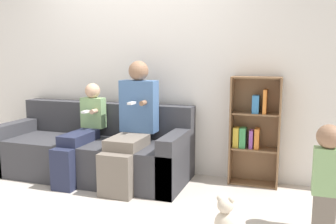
% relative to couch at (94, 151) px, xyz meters
% --- Properties ---
extents(ground_plane, '(14.00, 14.00, 0.00)m').
position_rel_couch_xyz_m(ground_plane, '(0.35, -0.52, -0.29)').
color(ground_plane, '#BCB2A8').
extents(back_wall, '(10.00, 0.06, 2.55)m').
position_rel_couch_xyz_m(back_wall, '(0.35, 0.45, 0.99)').
color(back_wall, silver).
rests_on(back_wall, ground_plane).
extents(couch, '(2.20, 0.84, 0.82)m').
position_rel_couch_xyz_m(couch, '(0.00, 0.00, 0.00)').
color(couch, '#38383D').
rests_on(couch, ground_plane).
extents(adult_seated, '(0.40, 0.77, 1.32)m').
position_rel_couch_xyz_m(adult_seated, '(0.54, -0.11, 0.39)').
color(adult_seated, '#70665B').
rests_on(adult_seated, ground_plane).
extents(child_seated, '(0.28, 0.77, 1.06)m').
position_rel_couch_xyz_m(child_seated, '(-0.06, -0.17, 0.25)').
color(child_seated, '#232842').
rests_on(child_seated, ground_plane).
extents(toddler_standing, '(0.20, 0.19, 0.86)m').
position_rel_couch_xyz_m(toddler_standing, '(2.40, -0.59, 0.19)').
color(toddler_standing, '#70665B').
rests_on(toddler_standing, ground_plane).
extents(bookshelf, '(0.51, 0.22, 1.16)m').
position_rel_couch_xyz_m(bookshelf, '(1.76, 0.33, 0.31)').
color(bookshelf, brown).
rests_on(bookshelf, ground_plane).
extents(teddy_bear, '(0.16, 0.13, 0.33)m').
position_rel_couch_xyz_m(teddy_bear, '(1.68, -0.93, -0.14)').
color(teddy_bear, beige).
rests_on(teddy_bear, ground_plane).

